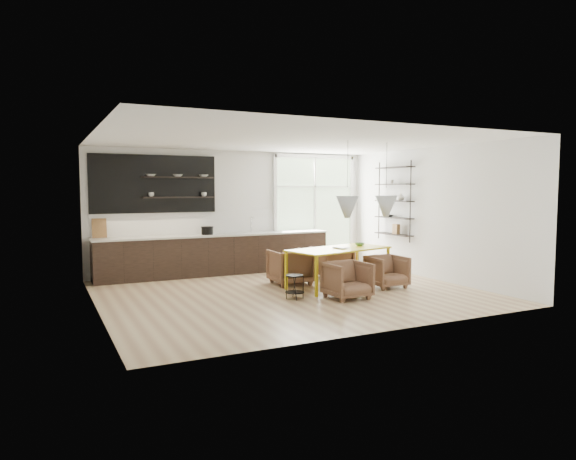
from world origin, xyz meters
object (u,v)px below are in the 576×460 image
Objects in this scene: armchair_front_left at (347,280)px; armchair_front_right at (387,271)px; dining_table at (339,251)px; armchair_back_left at (290,267)px; wire_stool at (295,283)px; armchair_back_right at (331,262)px.

armchair_front_right is at bearing 21.58° from armchair_front_left.
dining_table reaches higher than armchair_back_left.
dining_table is at bearing 26.13° from wire_stool.
dining_table reaches higher than armchair_back_right.
dining_table is 3.26× the size of armchair_front_right.
armchair_back_left is at bearing 13.55° from armchair_back_right.
wire_stool is at bearing -167.77° from dining_table.
armchair_front_left is (-0.46, -1.05, -0.40)m from dining_table.
armchair_back_right is at bearing 43.24° from wire_stool.
armchair_front_right is at bearing 145.73° from armchair_back_left.
armchair_front_left is at bearing 102.40° from armchair_back_left.
armchair_back_right is 2.23m from armchair_front_left.
armchair_front_left is at bearing -127.59° from dining_table.
armchair_front_left is 1.69× the size of wire_stool.
armchair_back_right is at bearing 105.73° from armchair_front_right.
armchair_front_right is (1.29, 0.54, -0.01)m from armchair_front_left.
dining_table reaches higher than wire_stool.
dining_table is at bearing 65.12° from armchair_front_left.
armchair_back_left is (-0.77, 0.68, -0.37)m from dining_table.
armchair_front_left is at bearing -24.10° from wire_stool.
wire_stool is (-0.57, -1.33, -0.09)m from armchair_back_left.
armchair_back_left reaches higher than wire_stool.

